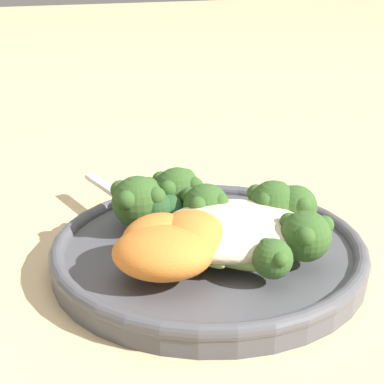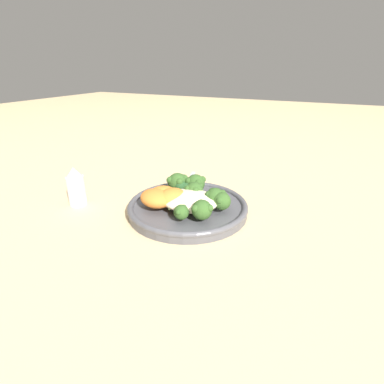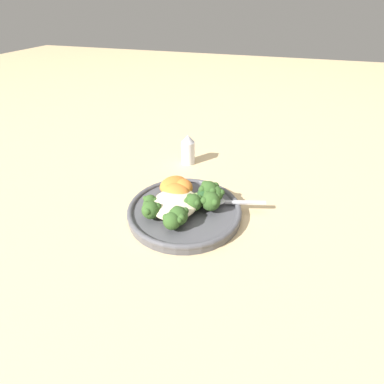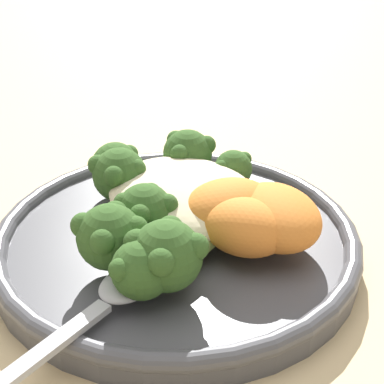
{
  "view_description": "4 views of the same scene",
  "coord_description": "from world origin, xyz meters",
  "px_view_note": "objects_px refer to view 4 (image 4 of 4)",
  "views": [
    {
      "loc": [
        0.16,
        0.4,
        0.23
      ],
      "look_at": [
        0.02,
        -0.01,
        0.06
      ],
      "focal_mm": 60.0,
      "sensor_mm": 36.0,
      "label": 1
    },
    {
      "loc": [
        -0.22,
        0.47,
        0.27
      ],
      "look_at": [
        0.01,
        -0.01,
        0.04
      ],
      "focal_mm": 28.0,
      "sensor_mm": 36.0,
      "label": 2
    },
    {
      "loc": [
        -0.45,
        -0.16,
        0.38
      ],
      "look_at": [
        0.02,
        -0.02,
        0.06
      ],
      "focal_mm": 28.0,
      "sensor_mm": 36.0,
      "label": 3
    },
    {
      "loc": [
        0.29,
        -0.2,
        0.24
      ],
      "look_at": [
        0.0,
        0.02,
        0.04
      ],
      "focal_mm": 60.0,
      "sensor_mm": 36.0,
      "label": 4
    }
  ],
  "objects_px": {
    "broccoli_stalk_0": "(232,179)",
    "sweet_potato_chunk_0": "(275,216)",
    "broccoli_stalk_2": "(142,181)",
    "sweet_potato_chunk_1": "(246,227)",
    "broccoli_stalk_1": "(196,169)",
    "broccoli_stalk_7": "(177,249)",
    "kale_tuft": "(150,253)",
    "plate": "(182,240)",
    "spoon": "(111,298)",
    "broccoli_stalk_4": "(163,213)",
    "sweet_potato_chunk_2": "(229,208)",
    "quinoa_mound": "(181,194)",
    "broccoli_stalk_6": "(161,259)",
    "broccoli_stalk_3": "(140,184)",
    "broccoli_stalk_5": "(124,235)"
  },
  "relations": [
    {
      "from": "sweet_potato_chunk_1",
      "to": "broccoli_stalk_7",
      "type": "bearing_deg",
      "value": -95.17
    },
    {
      "from": "broccoli_stalk_4",
      "to": "plate",
      "type": "bearing_deg",
      "value": -146.37
    },
    {
      "from": "sweet_potato_chunk_1",
      "to": "kale_tuft",
      "type": "xyz_separation_m",
      "value": [
        -0.01,
        -0.06,
        -0.0
      ]
    },
    {
      "from": "broccoli_stalk_4",
      "to": "sweet_potato_chunk_2",
      "type": "distance_m",
      "value": 0.04
    },
    {
      "from": "kale_tuft",
      "to": "broccoli_stalk_1",
      "type": "bearing_deg",
      "value": 127.14
    },
    {
      "from": "broccoli_stalk_6",
      "to": "spoon",
      "type": "distance_m",
      "value": 0.03
    },
    {
      "from": "broccoli_stalk_2",
      "to": "sweet_potato_chunk_1",
      "type": "height_order",
      "value": "broccoli_stalk_2"
    },
    {
      "from": "broccoli_stalk_5",
      "to": "broccoli_stalk_6",
      "type": "distance_m",
      "value": 0.03
    },
    {
      "from": "broccoli_stalk_2",
      "to": "sweet_potato_chunk_1",
      "type": "relative_size",
      "value": 2.27
    },
    {
      "from": "sweet_potato_chunk_1",
      "to": "spoon",
      "type": "distance_m",
      "value": 0.09
    },
    {
      "from": "broccoli_stalk_0",
      "to": "broccoli_stalk_5",
      "type": "bearing_deg",
      "value": 147.8
    },
    {
      "from": "broccoli_stalk_3",
      "to": "broccoli_stalk_4",
      "type": "distance_m",
      "value": 0.04
    },
    {
      "from": "broccoli_stalk_3",
      "to": "sweet_potato_chunk_0",
      "type": "distance_m",
      "value": 0.09
    },
    {
      "from": "broccoli_stalk_2",
      "to": "kale_tuft",
      "type": "xyz_separation_m",
      "value": [
        0.07,
        -0.05,
        0.0
      ]
    },
    {
      "from": "broccoli_stalk_4",
      "to": "sweet_potato_chunk_2",
      "type": "height_order",
      "value": "broccoli_stalk_4"
    },
    {
      "from": "broccoli_stalk_6",
      "to": "broccoli_stalk_7",
      "type": "relative_size",
      "value": 1.0
    },
    {
      "from": "plate",
      "to": "broccoli_stalk_3",
      "type": "height_order",
      "value": "broccoli_stalk_3"
    },
    {
      "from": "quinoa_mound",
      "to": "broccoli_stalk_1",
      "type": "height_order",
      "value": "broccoli_stalk_1"
    },
    {
      "from": "broccoli_stalk_0",
      "to": "spoon",
      "type": "bearing_deg",
      "value": 156.92
    },
    {
      "from": "broccoli_stalk_6",
      "to": "broccoli_stalk_0",
      "type": "bearing_deg",
      "value": -167.37
    },
    {
      "from": "plate",
      "to": "spoon",
      "type": "distance_m",
      "value": 0.09
    },
    {
      "from": "quinoa_mound",
      "to": "sweet_potato_chunk_0",
      "type": "xyz_separation_m",
      "value": [
        0.06,
        0.02,
        0.0
      ]
    },
    {
      "from": "broccoli_stalk_6",
      "to": "spoon",
      "type": "xyz_separation_m",
      "value": [
        0.0,
        -0.03,
        -0.01
      ]
    },
    {
      "from": "plate",
      "to": "sweet_potato_chunk_0",
      "type": "distance_m",
      "value": 0.06
    },
    {
      "from": "plate",
      "to": "sweet_potato_chunk_0",
      "type": "xyz_separation_m",
      "value": [
        0.05,
        0.04,
        0.03
      ]
    },
    {
      "from": "quinoa_mound",
      "to": "sweet_potato_chunk_1",
      "type": "bearing_deg",
      "value": 2.85
    },
    {
      "from": "broccoli_stalk_1",
      "to": "broccoli_stalk_7",
      "type": "relative_size",
      "value": 0.96
    },
    {
      "from": "spoon",
      "to": "broccoli_stalk_0",
      "type": "bearing_deg",
      "value": -174.39
    },
    {
      "from": "quinoa_mound",
      "to": "broccoli_stalk_1",
      "type": "bearing_deg",
      "value": 124.97
    },
    {
      "from": "broccoli_stalk_1",
      "to": "broccoli_stalk_0",
      "type": "bearing_deg",
      "value": -127.13
    },
    {
      "from": "broccoli_stalk_0",
      "to": "broccoli_stalk_3",
      "type": "bearing_deg",
      "value": 111.06
    },
    {
      "from": "broccoli_stalk_2",
      "to": "sweet_potato_chunk_2",
      "type": "distance_m",
      "value": 0.07
    },
    {
      "from": "broccoli_stalk_0",
      "to": "sweet_potato_chunk_0",
      "type": "bearing_deg",
      "value": -150.2
    },
    {
      "from": "sweet_potato_chunk_0",
      "to": "broccoli_stalk_0",
      "type": "bearing_deg",
      "value": 164.04
    },
    {
      "from": "sweet_potato_chunk_0",
      "to": "sweet_potato_chunk_1",
      "type": "bearing_deg",
      "value": -96.49
    },
    {
      "from": "broccoli_stalk_2",
      "to": "sweet_potato_chunk_2",
      "type": "bearing_deg",
      "value": -178.46
    },
    {
      "from": "quinoa_mound",
      "to": "broccoli_stalk_7",
      "type": "height_order",
      "value": "broccoli_stalk_7"
    },
    {
      "from": "broccoli_stalk_4",
      "to": "broccoli_stalk_5",
      "type": "height_order",
      "value": "broccoli_stalk_5"
    },
    {
      "from": "broccoli_stalk_4",
      "to": "kale_tuft",
      "type": "height_order",
      "value": "broccoli_stalk_4"
    },
    {
      "from": "broccoli_stalk_3",
      "to": "kale_tuft",
      "type": "distance_m",
      "value": 0.08
    },
    {
      "from": "broccoli_stalk_6",
      "to": "quinoa_mound",
      "type": "bearing_deg",
      "value": -150.66
    },
    {
      "from": "broccoli_stalk_5",
      "to": "sweet_potato_chunk_2",
      "type": "height_order",
      "value": "broccoli_stalk_5"
    },
    {
      "from": "broccoli_stalk_0",
      "to": "kale_tuft",
      "type": "xyz_separation_m",
      "value": [
        0.04,
        -0.1,
        0.0
      ]
    },
    {
      "from": "broccoli_stalk_3",
      "to": "quinoa_mound",
      "type": "bearing_deg",
      "value": -167.84
    },
    {
      "from": "sweet_potato_chunk_2",
      "to": "kale_tuft",
      "type": "distance_m",
      "value": 0.07
    },
    {
      "from": "broccoli_stalk_2",
      "to": "broccoli_stalk_5",
      "type": "bearing_deg",
      "value": 122.56
    },
    {
      "from": "broccoli_stalk_5",
      "to": "plate",
      "type": "bearing_deg",
      "value": -159.3
    },
    {
      "from": "spoon",
      "to": "broccoli_stalk_6",
      "type": "bearing_deg",
      "value": 165.04
    },
    {
      "from": "plate",
      "to": "broccoli_stalk_2",
      "type": "relative_size",
      "value": 1.93
    },
    {
      "from": "broccoli_stalk_1",
      "to": "sweet_potato_chunk_1",
      "type": "bearing_deg",
      "value": -177.52
    }
  ]
}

